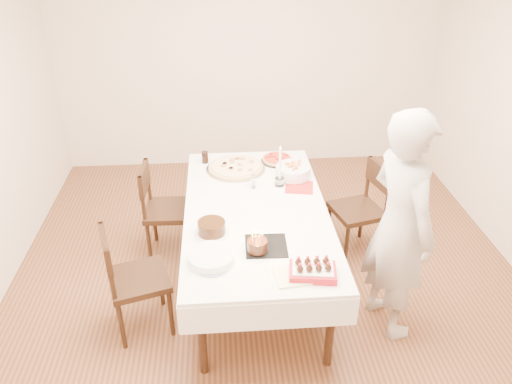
{
  "coord_description": "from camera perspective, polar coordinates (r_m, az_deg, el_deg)",
  "views": [
    {
      "loc": [
        -0.37,
        -3.3,
        2.87
      ],
      "look_at": [
        -0.11,
        0.1,
        0.91
      ],
      "focal_mm": 35.0,
      "sensor_mm": 36.0,
      "label": 1
    }
  ],
  "objects": [
    {
      "name": "person",
      "position": [
        3.69,
        16.11,
        -3.82
      ],
      "size": [
        0.59,
        0.74,
        1.78
      ],
      "primitive_type": "imported",
      "rotation": [
        0.0,
        0.0,
        1.86
      ],
      "color": "beige",
      "rests_on": "floor"
    },
    {
      "name": "plate_stack",
      "position": [
        3.45,
        -5.13,
        -7.46
      ],
      "size": [
        0.38,
        0.38,
        0.07
      ],
      "primitive_type": "cylinder",
      "rotation": [
        0.0,
        0.0,
        0.22
      ],
      "color": "white",
      "rests_on": "dining_table"
    },
    {
      "name": "pizza_pepperoni",
      "position": [
        4.76,
        2.44,
        3.75
      ],
      "size": [
        0.34,
        0.34,
        0.04
      ],
      "primitive_type": "cylinder",
      "rotation": [
        0.0,
        0.0,
        -0.13
      ],
      "color": "red",
      "rests_on": "dining_table"
    },
    {
      "name": "layer_cake",
      "position": [
        3.71,
        -5.1,
        -4.1
      ],
      "size": [
        0.29,
        0.29,
        0.11
      ],
      "primitive_type": "cylinder",
      "rotation": [
        0.0,
        0.0,
        -0.14
      ],
      "color": "black",
      "rests_on": "dining_table"
    },
    {
      "name": "birthday_cake",
      "position": [
        3.49,
        0.16,
        -5.69
      ],
      "size": [
        0.17,
        0.17,
        0.15
      ],
      "primitive_type": "cylinder",
      "rotation": [
        0.0,
        0.0,
        0.23
      ],
      "color": "#32180D",
      "rests_on": "dining_table"
    },
    {
      "name": "box_lid",
      "position": [
        3.35,
        5.03,
        -9.51
      ],
      "size": [
        0.35,
        0.26,
        0.03
      ],
      "primitive_type": "cube",
      "rotation": [
        0.0,
        0.0,
        0.12
      ],
      "color": "beige",
      "rests_on": "dining_table"
    },
    {
      "name": "red_placemat",
      "position": [
        4.34,
        4.95,
        0.53
      ],
      "size": [
        0.28,
        0.28,
        0.01
      ],
      "primitive_type": "cube",
      "rotation": [
        0.0,
        0.0,
        -0.18
      ],
      "color": "#B21E1E",
      "rests_on": "dining_table"
    },
    {
      "name": "taper_candle",
      "position": [
        4.27,
        2.76,
        3.0
      ],
      "size": [
        0.08,
        0.08,
        0.38
      ],
      "primitive_type": "cylinder",
      "rotation": [
        0.0,
        0.0,
        0.01
      ],
      "color": "white",
      "rests_on": "dining_table"
    },
    {
      "name": "pasta_bowl",
      "position": [
        4.47,
        4.25,
        2.39
      ],
      "size": [
        0.39,
        0.39,
        0.1
      ],
      "primitive_type": "cylinder",
      "rotation": [
        0.0,
        0.0,
        0.31
      ],
      "color": "white",
      "rests_on": "dining_table"
    },
    {
      "name": "strawberry_box",
      "position": [
        3.33,
        6.5,
        -8.92
      ],
      "size": [
        0.33,
        0.25,
        0.08
      ],
      "primitive_type": null,
      "rotation": [
        0.0,
        0.0,
        -0.14
      ],
      "color": "#A9131E",
      "rests_on": "dining_table"
    },
    {
      "name": "chair_left_dessert",
      "position": [
        3.87,
        -13.26,
        -9.69
      ],
      "size": [
        0.58,
        0.58,
        0.91
      ],
      "primitive_type": null,
      "rotation": [
        0.0,
        0.0,
        3.43
      ],
      "color": "black",
      "rests_on": "floor"
    },
    {
      "name": "cake_board",
      "position": [
        3.59,
        1.16,
        -6.21
      ],
      "size": [
        0.31,
        0.31,
        0.01
      ],
      "primitive_type": "cube",
      "rotation": [
        0.0,
        0.0,
        -0.03
      ],
      "color": "black",
      "rests_on": "dining_table"
    },
    {
      "name": "chair_left_savory",
      "position": [
        4.62,
        -9.89,
        -2.09
      ],
      "size": [
        0.48,
        0.48,
        0.91
      ],
      "primitive_type": null,
      "rotation": [
        0.0,
        0.0,
        3.11
      ],
      "color": "black",
      "rests_on": "floor"
    },
    {
      "name": "chair_right_savory",
      "position": [
        4.65,
        11.45,
        -2.1
      ],
      "size": [
        0.56,
        0.56,
        0.9
      ],
      "primitive_type": null,
      "rotation": [
        0.0,
        0.0,
        0.26
      ],
      "color": "black",
      "rests_on": "floor"
    },
    {
      "name": "dining_table",
      "position": [
        4.22,
        0.0,
        -6.28
      ],
      "size": [
        1.15,
        2.15,
        0.75
      ],
      "primitive_type": "cube",
      "rotation": [
        0.0,
        0.0,
        -0.01
      ],
      "color": "white",
      "rests_on": "floor"
    },
    {
      "name": "china_plate",
      "position": [
        3.42,
        -5.05,
        -8.47
      ],
      "size": [
        0.24,
        0.24,
        0.01
      ],
      "primitive_type": "cylinder",
      "rotation": [
        0.0,
        0.0,
        -0.05
      ],
      "color": "white",
      "rests_on": "dining_table"
    },
    {
      "name": "shaker_pair",
      "position": [
        4.29,
        -0.28,
        1.05
      ],
      "size": [
        0.1,
        0.1,
        0.1
      ],
      "primitive_type": null,
      "rotation": [
        0.0,
        0.0,
        -0.23
      ],
      "color": "white",
      "rests_on": "dining_table"
    },
    {
      "name": "pizza_white",
      "position": [
        4.61,
        -2.33,
        2.82
      ],
      "size": [
        0.68,
        0.68,
        0.04
      ],
      "primitive_type": "cylinder",
      "rotation": [
        0.0,
        0.0,
        0.29
      ],
      "color": "beige",
      "rests_on": "dining_table"
    },
    {
      "name": "floor",
      "position": [
        4.39,
        1.5,
        -10.94
      ],
      "size": [
        5.0,
        5.0,
        0.0
      ],
      "primitive_type": "plane",
      "color": "#502C1B",
      "rests_on": "ground"
    },
    {
      "name": "wall_back",
      "position": [
        6.01,
        -0.8,
        15.25
      ],
      "size": [
        4.5,
        0.04,
        2.7
      ],
      "primitive_type": "cube",
      "color": "beige",
      "rests_on": "floor"
    },
    {
      "name": "cola_glass",
      "position": [
        4.74,
        -5.85,
        3.97
      ],
      "size": [
        0.07,
        0.07,
        0.11
      ],
      "primitive_type": "cylinder",
      "rotation": [
        0.0,
        0.0,
        0.19
      ],
      "color": "black",
      "rests_on": "dining_table"
    }
  ]
}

